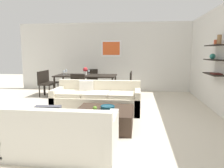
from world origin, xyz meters
TOP-DOWN VIEW (x-y plane):
  - ground_plane at (0.00, 0.00)m, footprint 18.00×18.00m
  - back_wall_unit at (0.30, 3.53)m, footprint 8.40×0.09m
  - right_wall_shelf_unit at (3.03, 0.60)m, footprint 0.34×8.20m
  - sofa_beige at (-0.04, 0.34)m, footprint 2.24×0.90m
  - loveseat_white at (-0.12, -2.05)m, footprint 1.67×0.90m
  - coffee_table at (0.36, -0.84)m, footprint 1.15×1.03m
  - decorative_bowl at (0.41, -0.81)m, footprint 0.29×0.29m
  - apple_on_coffee_table at (0.18, -0.94)m, footprint 0.09×0.09m
  - dining_table at (-0.80, 2.20)m, footprint 2.09×0.96m
  - dining_chair_right_far at (0.65, 2.42)m, footprint 0.44×0.44m
  - dining_chair_left_near at (-2.25, 1.99)m, footprint 0.44×0.44m
  - dining_chair_left_far at (-2.25, 2.42)m, footprint 0.44×0.44m
  - dining_chair_foot at (-0.80, 1.31)m, footprint 0.44×0.44m
  - dining_chair_right_near at (0.65, 1.99)m, footprint 0.44×0.44m
  - dining_chair_head at (-0.80, 3.09)m, footprint 0.44×0.44m
  - wine_glass_head at (-0.80, 2.62)m, footprint 0.07×0.07m
  - wine_glass_left_near at (-1.55, 2.08)m, footprint 0.07×0.07m
  - wine_glass_left_far at (-1.55, 2.32)m, footprint 0.07×0.07m
  - centerpiece_vase at (-0.83, 2.24)m, footprint 0.16×0.16m

SIDE VIEW (x-z plane):
  - ground_plane at x=0.00m, z-range 0.00..0.00m
  - coffee_table at x=0.36m, z-range 0.00..0.38m
  - sofa_beige at x=-0.04m, z-range -0.10..0.68m
  - loveseat_white at x=-0.12m, z-range -0.10..0.68m
  - decorative_bowl at x=0.41m, z-range 0.38..0.46m
  - apple_on_coffee_table at x=0.18m, z-range 0.38..0.47m
  - dining_chair_right_far at x=0.65m, z-range 0.06..0.94m
  - dining_chair_left_near at x=-2.25m, z-range 0.06..0.94m
  - dining_chair_left_far at x=-2.25m, z-range 0.06..0.94m
  - dining_chair_foot at x=-0.80m, z-range 0.06..0.94m
  - dining_chair_right_near at x=0.65m, z-range 0.06..0.94m
  - dining_chair_head at x=-0.80m, z-range 0.06..0.94m
  - dining_table at x=-0.80m, z-range 0.31..1.06m
  - wine_glass_head at x=-0.80m, z-range 0.78..0.94m
  - wine_glass_left_near at x=-1.55m, z-range 0.78..0.95m
  - wine_glass_left_far at x=-1.55m, z-range 0.79..0.97m
  - centerpiece_vase at x=-0.83m, z-range 0.77..1.04m
  - right_wall_shelf_unit at x=3.03m, z-range 0.00..2.70m
  - back_wall_unit at x=0.30m, z-range 0.00..2.70m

